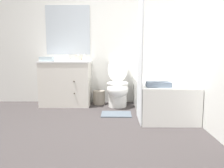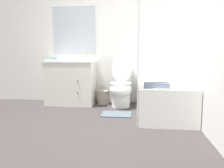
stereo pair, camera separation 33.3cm
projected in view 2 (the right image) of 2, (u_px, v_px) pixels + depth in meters
name	position (u px, v px, depth m)	size (l,w,h in m)	color
ground_plane	(98.00, 133.00, 2.62)	(14.00, 14.00, 0.00)	#383333
wall_back	(114.00, 38.00, 4.23)	(8.00, 0.06, 2.50)	silver
wall_right	(195.00, 33.00, 3.18)	(0.05, 2.78, 2.50)	silver
vanity_cabinet	(71.00, 82.00, 4.15)	(0.91, 0.56, 0.82)	silver
sink_faucet	(74.00, 59.00, 4.28)	(0.14, 0.12, 0.12)	silver
toilet	(121.00, 87.00, 3.96)	(0.39, 0.67, 0.89)	white
bathtub	(163.00, 98.00, 3.48)	(0.77, 1.54, 0.51)	white
shower_curtain	(138.00, 49.00, 2.95)	(0.02, 0.54, 2.02)	white
wastebasket	(103.00, 97.00, 4.17)	(0.23, 0.23, 0.26)	gray
tissue_box	(83.00, 58.00, 4.20)	(0.12, 0.14, 0.12)	beige
soap_dispenser	(89.00, 58.00, 4.09)	(0.05, 0.05, 0.13)	white
hand_towel_folded	(52.00, 59.00, 3.97)	(0.23, 0.13, 0.08)	silver
bath_towel_folded	(156.00, 85.00, 2.90)	(0.33, 0.20, 0.07)	slate
bath_mat	(116.00, 114.00, 3.44)	(0.47, 0.34, 0.02)	#4C5660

